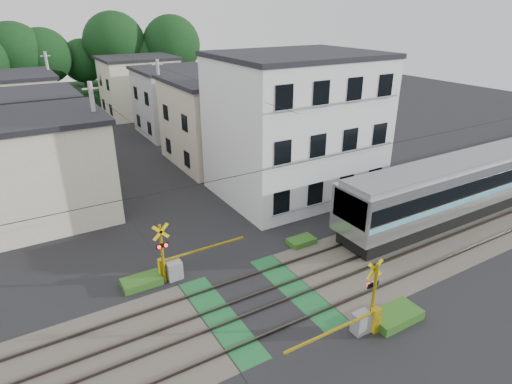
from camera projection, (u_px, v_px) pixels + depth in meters
ground at (259, 303)px, 18.62m from camera, size 120.00×120.00×0.00m
track_bed at (259, 302)px, 18.61m from camera, size 120.00×120.00×0.14m
crossing_signal_near at (364, 317)px, 16.67m from camera, size 4.74×0.65×3.09m
crossing_signal_far at (172, 266)px, 20.01m from camera, size 4.74×0.65×3.09m
apartment_block at (295, 126)px, 28.26m from camera, size 10.20×8.36×9.30m
houses_row at (111, 113)px, 37.90m from camera, size 22.07×31.35×6.80m
tree_hill at (73, 63)px, 54.98m from camera, size 40.00×13.04×11.56m
catenary at (369, 196)px, 20.00m from camera, size 60.00×5.04×7.00m
utility_poles at (102, 112)px, 34.66m from camera, size 7.90×42.00×8.00m
pedestrian at (105, 125)px, 43.92m from camera, size 0.66×0.54×1.55m
weed_patches at (294, 288)px, 19.30m from camera, size 10.25×8.80×0.40m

